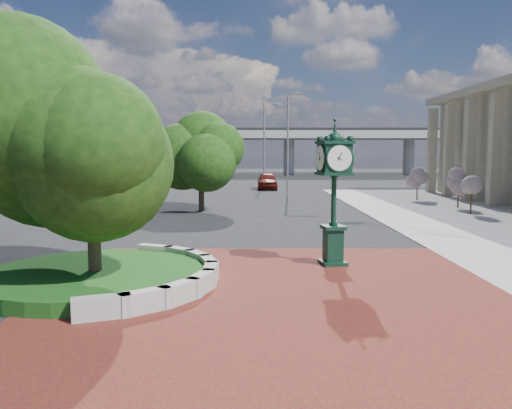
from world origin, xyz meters
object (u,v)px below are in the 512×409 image
object	(u,v)px
street_lamp_far	(266,138)
parked_car	(267,181)
street_lamp_near	(290,137)
post_clock	(334,187)

from	to	relation	value
street_lamp_far	parked_car	bearing A→B (deg)	-88.13
street_lamp_near	street_lamp_far	bearing A→B (deg)	98.92
post_clock	street_lamp_near	xyz separation A→B (m)	(0.32, 25.28, 2.37)
street_lamp_near	parked_car	bearing A→B (deg)	100.81
post_clock	street_lamp_far	world-z (taller)	street_lamp_far
parked_car	street_lamp_near	xyz separation A→B (m)	(1.67, -8.72, 4.09)
post_clock	street_lamp_near	bearing A→B (deg)	89.27
parked_car	street_lamp_far	world-z (taller)	street_lamp_far
parked_car	street_lamp_near	size ratio (longest dim) A/B	0.58
post_clock	street_lamp_far	size ratio (longest dim) A/B	0.53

